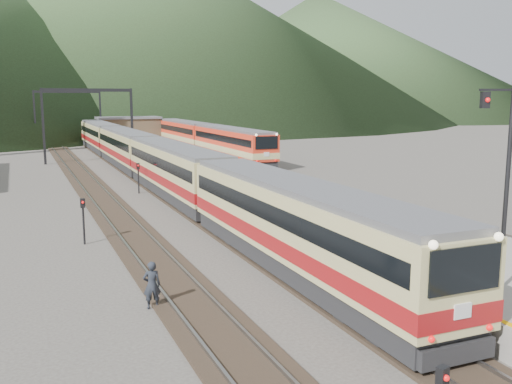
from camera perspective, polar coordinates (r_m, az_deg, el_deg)
name	(u,v)px	position (r m, az deg, el deg)	size (l,w,h in m)	color
track_main	(146,178)	(50.73, -10.98, 1.36)	(2.60, 200.00, 0.23)	black
track_far	(86,182)	(49.96, -16.60, 1.01)	(2.60, 200.00, 0.23)	black
track_second	(266,172)	(54.23, 0.99, 2.06)	(2.60, 200.00, 0.23)	black
platform	(214,173)	(50.21, -4.26, 1.92)	(8.00, 100.00, 1.00)	gray
gantry_near	(88,111)	(64.62, -16.43, 7.79)	(9.55, 0.25, 8.00)	black
gantry_far	(68,107)	(89.50, -18.30, 8.08)	(9.55, 0.25, 8.00)	black
station_shed	(129,127)	(88.72, -12.61, 6.37)	(9.40, 4.40, 3.10)	brown
hill_b	(117,19)	(244.43, -13.77, 16.43)	(220.00, 220.00, 75.00)	#2F4123
hill_c	(316,54)	(250.63, 6.05, 13.59)	(160.00, 160.00, 50.00)	#2F4123
main_train	(147,158)	(49.82, -10.88, 3.35)	(2.75, 75.51, 3.36)	tan
second_train	(205,139)	(71.51, -5.11, 5.33)	(2.77, 37.78, 3.38)	red
signal_mast	(509,159)	(19.28, 23.97, 3.04)	(2.13, 0.76, 6.93)	black
short_signal_b	(138,174)	(43.10, -11.69, 1.79)	(0.23, 0.17, 2.27)	black
short_signal_c	(83,215)	(28.87, -16.90, -2.21)	(0.22, 0.17, 2.27)	black
worker	(152,285)	(19.87, -10.38, -9.13)	(0.60, 0.40, 1.66)	#21252E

